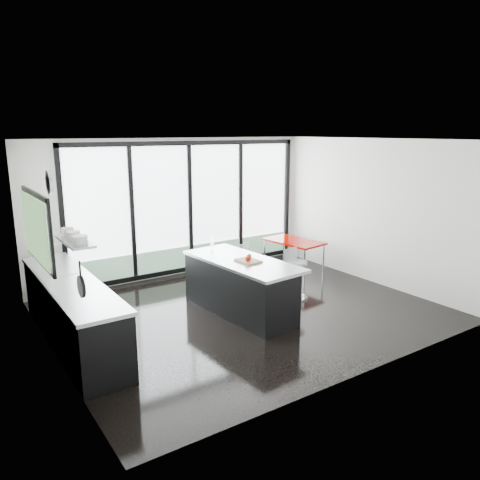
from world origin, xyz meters
TOP-DOWN VIEW (x-y plane):
  - floor at (0.00, 0.00)m, footprint 6.00×5.00m
  - ceiling at (0.00, 0.00)m, footprint 6.00×5.00m
  - wall_back at (0.27, 2.47)m, footprint 6.00×0.09m
  - wall_front at (0.00, -2.50)m, footprint 6.00×0.00m
  - wall_left at (-2.97, 0.27)m, footprint 0.26×5.00m
  - wall_right at (3.00, 0.00)m, footprint 0.00×5.00m
  - counter_cabinets at (-2.67, 0.40)m, footprint 0.69×3.24m
  - island at (-0.10, 0.02)m, footprint 1.09×2.25m
  - bar_stool_near at (1.12, 0.01)m, footprint 0.50×0.50m
  - bar_stool_far at (0.67, 0.79)m, footprint 0.55×0.55m
  - red_table at (2.18, 1.34)m, footprint 0.87×1.33m

SIDE VIEW (x-z plane):
  - floor at x=0.00m, z-range 0.00..0.00m
  - red_table at x=2.18m, z-range 0.00..0.67m
  - bar_stool_far at x=0.67m, z-range 0.00..0.69m
  - bar_stool_near at x=1.12m, z-range 0.00..0.69m
  - island at x=-0.10m, z-range -0.13..1.03m
  - counter_cabinets at x=-2.67m, z-range -0.22..1.14m
  - wall_back at x=0.27m, z-range -0.13..2.67m
  - wall_front at x=0.00m, z-range 0.00..2.80m
  - wall_right at x=3.00m, z-range 0.00..2.80m
  - wall_left at x=-2.97m, z-range 0.16..2.96m
  - ceiling at x=0.00m, z-range 2.80..2.80m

